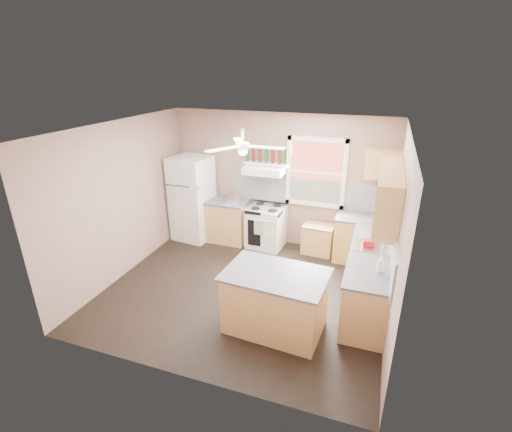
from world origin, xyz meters
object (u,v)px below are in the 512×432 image
(toaster, at_px, (233,198))
(cart, at_px, (318,239))
(island, at_px, (275,302))
(stove, at_px, (266,227))
(refrigerator, at_px, (192,198))

(toaster, bearing_deg, cart, -20.08)
(island, bearing_deg, toaster, 128.11)
(toaster, distance_m, island, 2.97)
(stove, distance_m, island, 2.62)
(refrigerator, distance_m, stove, 1.69)
(toaster, relative_size, cart, 0.47)
(cart, bearing_deg, toaster, -174.91)
(refrigerator, height_order, cart, refrigerator)
(toaster, xyz_separation_m, stove, (0.72, 0.04, -0.56))
(refrigerator, xyz_separation_m, cart, (2.69, 0.14, -0.60))
(cart, bearing_deg, island, -90.95)
(refrigerator, xyz_separation_m, island, (2.54, -2.35, -0.46))
(refrigerator, distance_m, toaster, 0.91)
(cart, xyz_separation_m, island, (-0.16, -2.49, 0.13))
(cart, height_order, island, island)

